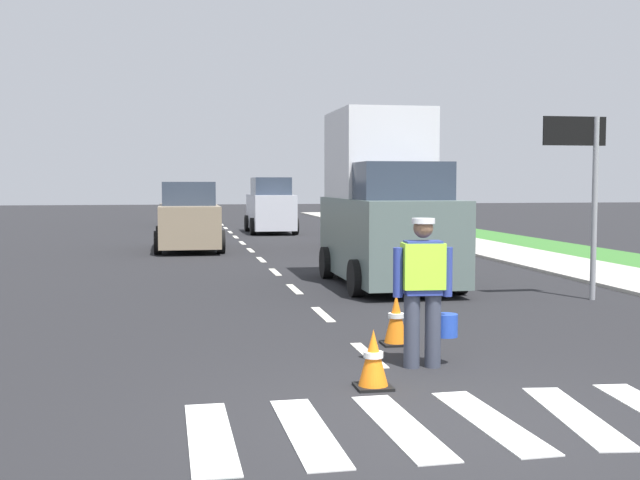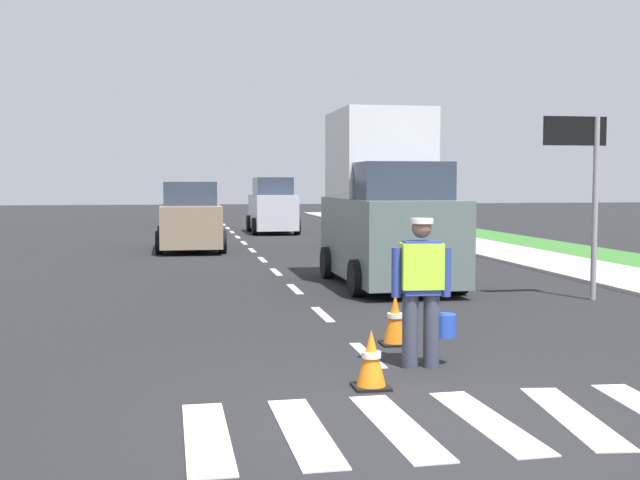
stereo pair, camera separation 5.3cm
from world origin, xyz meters
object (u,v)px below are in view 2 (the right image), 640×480
at_px(delivery_truck, 386,205).
at_px(car_oncoming_second, 190,218).
at_px(traffic_cone_near, 395,319).
at_px(car_outgoing_far, 272,207).
at_px(road_worker, 423,285).
at_px(car_parked_far, 379,216).
at_px(traffic_cone_far, 371,359).
at_px(car_oncoming_third, 190,205).
at_px(lane_direction_sign, 583,163).

bearing_deg(delivery_truck, car_oncoming_second, 112.70).
relative_size(traffic_cone_near, car_oncoming_second, 0.15).
height_order(delivery_truck, car_outgoing_far, delivery_truck).
xyz_separation_m(delivery_truck, car_oncoming_second, (-3.76, 9.00, -0.64)).
distance_m(road_worker, car_parked_far, 16.14).
bearing_deg(road_worker, traffic_cone_near, 88.73).
height_order(traffic_cone_far, delivery_truck, delivery_truck).
relative_size(road_worker, car_oncoming_second, 0.39).
height_order(delivery_truck, car_oncoming_third, delivery_truck).
xyz_separation_m(lane_direction_sign, car_parked_far, (-0.76, 11.32, -1.40)).
height_order(road_worker, car_oncoming_third, car_oncoming_third).
xyz_separation_m(traffic_cone_near, car_oncoming_third, (-2.08, 29.78, 0.61)).
distance_m(road_worker, car_outgoing_far, 23.97).
relative_size(delivery_truck, car_oncoming_second, 1.07).
xyz_separation_m(traffic_cone_far, delivery_truck, (2.24, 7.96, 1.32)).
xyz_separation_m(delivery_truck, car_oncoming_third, (-3.52, 23.87, -0.67)).
relative_size(road_worker, delivery_truck, 0.36).
distance_m(car_oncoming_third, car_oncoming_second, 14.88).
bearing_deg(lane_direction_sign, delivery_truck, 135.79).
bearing_deg(car_oncoming_third, car_oncoming_second, -90.96).
bearing_deg(car_outgoing_far, traffic_cone_far, -94.42).
xyz_separation_m(traffic_cone_near, car_oncoming_second, (-2.33, 14.91, 0.64)).
height_order(traffic_cone_far, car_parked_far, car_parked_far).
height_order(lane_direction_sign, car_oncoming_second, lane_direction_sign).
distance_m(traffic_cone_far, car_oncoming_second, 17.03).
bearing_deg(traffic_cone_far, car_oncoming_second, 95.12).
xyz_separation_m(car_parked_far, car_outgoing_far, (-2.37, 8.19, 0.04)).
height_order(traffic_cone_near, delivery_truck, delivery_truck).
xyz_separation_m(lane_direction_sign, car_oncoming_second, (-6.57, 11.72, -1.44)).
bearing_deg(car_oncoming_third, lane_direction_sign, -76.64).
bearing_deg(car_outgoing_far, car_oncoming_second, -113.80).
bearing_deg(car_outgoing_far, traffic_cone_near, -92.78).
bearing_deg(car_parked_far, car_oncoming_second, 175.99).
xyz_separation_m(road_worker, car_oncoming_third, (-2.06, 31.03, 0.01)).
bearing_deg(car_parked_far, lane_direction_sign, -86.16).
distance_m(traffic_cone_far, car_oncoming_third, 31.86).
bearing_deg(road_worker, car_oncoming_second, 98.12).
relative_size(traffic_cone_near, car_outgoing_far, 0.17).
bearing_deg(traffic_cone_far, car_outgoing_far, 85.58).
height_order(road_worker, lane_direction_sign, lane_direction_sign).
height_order(car_oncoming_third, car_outgoing_far, car_outgoing_far).
height_order(delivery_truck, car_oncoming_second, delivery_truck).
bearing_deg(car_parked_far, delivery_truck, -103.38).
bearing_deg(delivery_truck, car_parked_far, 76.62).
bearing_deg(lane_direction_sign, road_worker, -133.87).
relative_size(lane_direction_sign, car_oncoming_third, 0.74).
relative_size(traffic_cone_near, car_parked_far, 0.17).
distance_m(traffic_cone_far, delivery_truck, 8.37).
distance_m(delivery_truck, car_oncoming_second, 9.77).
bearing_deg(traffic_cone_near, lane_direction_sign, 36.92).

